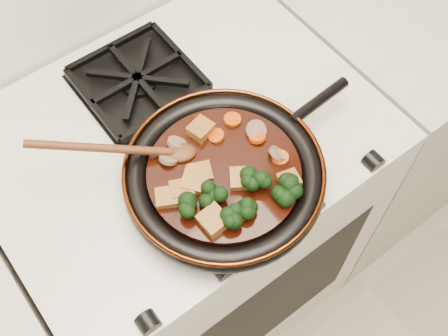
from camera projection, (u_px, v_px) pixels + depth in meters
stove at (190, 227)px, 1.48m from camera, size 0.76×0.60×0.90m
burner_grate_front at (221, 177)px, 1.02m from camera, size 0.23×0.23×0.03m
burner_grate_back at (138, 81)px, 1.13m from camera, size 0.23×0.23×0.03m
skillet at (225, 175)px, 0.99m from camera, size 0.48×0.36×0.05m
braising_sauce at (224, 174)px, 0.98m from camera, size 0.27×0.27×0.02m
tofu_cube_0 at (214, 221)px, 0.92m from camera, size 0.05×0.05×0.03m
tofu_cube_1 at (201, 174)px, 0.96m from camera, size 0.05×0.05×0.02m
tofu_cube_2 at (182, 190)px, 0.95m from camera, size 0.05×0.05×0.02m
tofu_cube_3 at (240, 179)px, 0.96m from camera, size 0.05×0.05×0.03m
tofu_cube_4 at (289, 181)px, 0.96m from camera, size 0.04×0.04×0.02m
tofu_cube_5 at (195, 181)px, 0.95m from camera, size 0.06×0.06×0.03m
tofu_cube_6 at (167, 198)px, 0.94m from camera, size 0.05×0.05×0.02m
tofu_cube_7 at (201, 130)px, 1.01m from camera, size 0.05×0.05×0.02m
broccoli_floret_0 at (287, 187)px, 0.95m from camera, size 0.08×0.08×0.05m
broccoli_floret_1 at (211, 197)px, 0.93m from camera, size 0.09×0.09×0.07m
broccoli_floret_2 at (233, 216)px, 0.91m from camera, size 0.08×0.08×0.06m
broccoli_floret_3 at (247, 207)px, 0.93m from camera, size 0.09×0.09×0.06m
broccoli_floret_4 at (255, 181)px, 0.95m from camera, size 0.09×0.08×0.07m
broccoli_floret_5 at (188, 208)px, 0.92m from camera, size 0.08×0.09×0.07m
broccoli_floret_6 at (285, 191)px, 0.94m from camera, size 0.08×0.08×0.06m
carrot_coin_0 at (216, 136)px, 1.00m from camera, size 0.03×0.03×0.02m
carrot_coin_1 at (232, 120)px, 1.02m from camera, size 0.03×0.03×0.01m
carrot_coin_2 at (257, 137)px, 1.00m from camera, size 0.03×0.03×0.02m
carrot_coin_3 at (240, 212)px, 0.93m from camera, size 0.03×0.03×0.01m
carrot_coin_4 at (280, 158)px, 0.98m from camera, size 0.03×0.03×0.01m
mushroom_slice_0 at (278, 154)px, 0.98m from camera, size 0.03×0.04×0.03m
mushroom_slice_1 at (177, 143)px, 0.99m from camera, size 0.04×0.04×0.03m
mushroom_slice_2 at (256, 130)px, 1.01m from camera, size 0.04×0.04×0.02m
mushroom_slice_3 at (195, 128)px, 1.01m from camera, size 0.04×0.04×0.03m
mushroom_slice_4 at (168, 158)px, 0.98m from camera, size 0.04×0.04×0.02m
wooden_spoon at (136, 150)px, 0.96m from camera, size 0.15×0.11×0.26m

